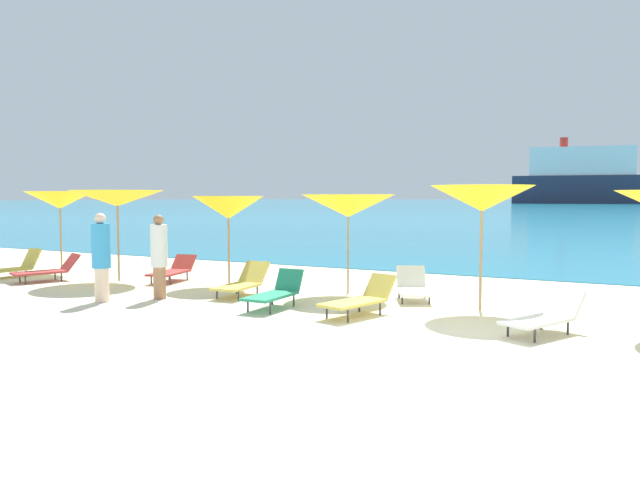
{
  "coord_description": "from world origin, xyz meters",
  "views": [
    {
      "loc": [
        2.57,
        -8.95,
        2.1
      ],
      "look_at": [
        -3.37,
        2.29,
        1.2
      ],
      "focal_mm": 34.29,
      "sensor_mm": 36.0,
      "label": 1
    }
  ],
  "objects_px": {
    "umbrella_4": "(482,199)",
    "lounge_chair_10": "(48,270)",
    "umbrella_2": "(228,208)",
    "beachgoer_4": "(159,255)",
    "lounge_chair_4": "(360,298)",
    "lounge_chair_7": "(11,267)",
    "lounge_chair_11": "(275,292)",
    "beachgoer_1": "(101,255)",
    "lounge_chair_6": "(242,282)",
    "umbrella_3": "(348,206)",
    "lounge_chair_8": "(413,287)",
    "cruise_ship": "(580,179)",
    "lounge_chair_5": "(173,270)",
    "lounge_chair_3": "(545,316)",
    "umbrella_0": "(60,200)",
    "umbrella_1": "(117,198)"
  },
  "relations": [
    {
      "from": "umbrella_4",
      "to": "lounge_chair_10",
      "type": "distance_m",
      "value": 10.63
    },
    {
      "from": "umbrella_2",
      "to": "beachgoer_4",
      "type": "height_order",
      "value": "umbrella_2"
    },
    {
      "from": "lounge_chair_4",
      "to": "lounge_chair_7",
      "type": "relative_size",
      "value": 1.01
    },
    {
      "from": "umbrella_2",
      "to": "lounge_chair_11",
      "type": "distance_m",
      "value": 3.75
    },
    {
      "from": "lounge_chair_11",
      "to": "beachgoer_1",
      "type": "relative_size",
      "value": 0.83
    },
    {
      "from": "beachgoer_1",
      "to": "lounge_chair_6",
      "type": "bearing_deg",
      "value": -82.92
    },
    {
      "from": "beachgoer_1",
      "to": "umbrella_3",
      "type": "bearing_deg",
      "value": -86.07
    },
    {
      "from": "umbrella_3",
      "to": "lounge_chair_8",
      "type": "distance_m",
      "value": 2.26
    },
    {
      "from": "umbrella_3",
      "to": "umbrella_4",
      "type": "relative_size",
      "value": 0.95
    },
    {
      "from": "lounge_chair_7",
      "to": "lounge_chair_8",
      "type": "height_order",
      "value": "lounge_chair_7"
    },
    {
      "from": "lounge_chair_4",
      "to": "cruise_ship",
      "type": "relative_size",
      "value": 0.04
    },
    {
      "from": "beachgoer_4",
      "to": "lounge_chair_8",
      "type": "bearing_deg",
      "value": 15.14
    },
    {
      "from": "beachgoer_1",
      "to": "lounge_chair_5",
      "type": "bearing_deg",
      "value": -21.56
    },
    {
      "from": "beachgoer_4",
      "to": "lounge_chair_10",
      "type": "bearing_deg",
      "value": 159.59
    },
    {
      "from": "umbrella_3",
      "to": "lounge_chair_10",
      "type": "xyz_separation_m",
      "value": [
        -7.41,
        -1.78,
        -1.61
      ]
    },
    {
      "from": "lounge_chair_5",
      "to": "lounge_chair_3",
      "type": "bearing_deg",
      "value": -24.25
    },
    {
      "from": "lounge_chair_5",
      "to": "lounge_chair_8",
      "type": "relative_size",
      "value": 1.16
    },
    {
      "from": "umbrella_4",
      "to": "lounge_chair_7",
      "type": "distance_m",
      "value": 12.12
    },
    {
      "from": "umbrella_2",
      "to": "lounge_chair_11",
      "type": "bearing_deg",
      "value": -39.05
    },
    {
      "from": "umbrella_2",
      "to": "beachgoer_4",
      "type": "relative_size",
      "value": 1.22
    },
    {
      "from": "lounge_chair_5",
      "to": "beachgoer_1",
      "type": "distance_m",
      "value": 3.14
    },
    {
      "from": "lounge_chair_3",
      "to": "umbrella_2",
      "type": "bearing_deg",
      "value": -169.91
    },
    {
      "from": "umbrella_2",
      "to": "umbrella_3",
      "type": "relative_size",
      "value": 0.97
    },
    {
      "from": "umbrella_0",
      "to": "umbrella_1",
      "type": "xyz_separation_m",
      "value": [
        2.81,
        -0.59,
        0.06
      ]
    },
    {
      "from": "umbrella_4",
      "to": "lounge_chair_5",
      "type": "height_order",
      "value": "umbrella_4"
    },
    {
      "from": "lounge_chair_7",
      "to": "lounge_chair_4",
      "type": "bearing_deg",
      "value": 4.87
    },
    {
      "from": "lounge_chair_5",
      "to": "umbrella_4",
      "type": "bearing_deg",
      "value": -14.83
    },
    {
      "from": "umbrella_4",
      "to": "lounge_chair_8",
      "type": "relative_size",
      "value": 1.61
    },
    {
      "from": "umbrella_0",
      "to": "umbrella_1",
      "type": "relative_size",
      "value": 0.93
    },
    {
      "from": "umbrella_3",
      "to": "lounge_chair_4",
      "type": "xyz_separation_m",
      "value": [
        1.26,
        -2.17,
        -1.6
      ]
    },
    {
      "from": "lounge_chair_3",
      "to": "lounge_chair_10",
      "type": "relative_size",
      "value": 0.97
    },
    {
      "from": "umbrella_2",
      "to": "cruise_ship",
      "type": "relative_size",
      "value": 0.05
    },
    {
      "from": "lounge_chair_11",
      "to": "lounge_chair_7",
      "type": "bearing_deg",
      "value": 174.96
    },
    {
      "from": "lounge_chair_3",
      "to": "lounge_chair_6",
      "type": "bearing_deg",
      "value": -161.96
    },
    {
      "from": "umbrella_1",
      "to": "umbrella_3",
      "type": "xyz_separation_m",
      "value": [
        5.9,
        0.91,
        -0.16
      ]
    },
    {
      "from": "lounge_chair_5",
      "to": "cruise_ship",
      "type": "xyz_separation_m",
      "value": [
        -6.91,
        192.54,
        7.43
      ]
    },
    {
      "from": "lounge_chair_5",
      "to": "cruise_ship",
      "type": "relative_size",
      "value": 0.04
    },
    {
      "from": "lounge_chair_7",
      "to": "lounge_chair_8",
      "type": "relative_size",
      "value": 1.14
    },
    {
      "from": "lounge_chair_4",
      "to": "lounge_chair_5",
      "type": "height_order",
      "value": "lounge_chair_4"
    },
    {
      "from": "umbrella_2",
      "to": "lounge_chair_10",
      "type": "relative_size",
      "value": 1.29
    },
    {
      "from": "lounge_chair_3",
      "to": "beachgoer_4",
      "type": "distance_m",
      "value": 7.51
    },
    {
      "from": "lounge_chair_7",
      "to": "lounge_chair_8",
      "type": "xyz_separation_m",
      "value": [
        10.47,
        1.54,
        -0.01
      ]
    },
    {
      "from": "lounge_chair_4",
      "to": "lounge_chair_10",
      "type": "relative_size",
      "value": 1.0
    },
    {
      "from": "umbrella_0",
      "to": "lounge_chair_6",
      "type": "height_order",
      "value": "umbrella_0"
    },
    {
      "from": "lounge_chair_5",
      "to": "lounge_chair_7",
      "type": "distance_m",
      "value": 4.48
    },
    {
      "from": "lounge_chair_6",
      "to": "cruise_ship",
      "type": "xyz_separation_m",
      "value": [
        -9.74,
        193.58,
        7.41
      ]
    },
    {
      "from": "lounge_chair_4",
      "to": "lounge_chair_5",
      "type": "relative_size",
      "value": 0.99
    },
    {
      "from": "lounge_chair_4",
      "to": "lounge_chair_6",
      "type": "height_order",
      "value": "lounge_chair_4"
    },
    {
      "from": "umbrella_4",
      "to": "lounge_chair_4",
      "type": "distance_m",
      "value": 2.92
    },
    {
      "from": "umbrella_4",
      "to": "beachgoer_1",
      "type": "relative_size",
      "value": 1.3
    }
  ]
}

